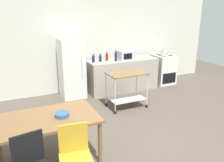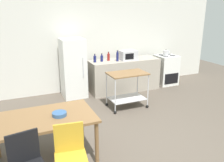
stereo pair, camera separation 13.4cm
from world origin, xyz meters
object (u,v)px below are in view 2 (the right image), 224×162
(dining_table, at_px, (44,122))
(bottle_hot_sauce, at_px, (117,57))
(microwave, at_px, (128,55))
(kettle, at_px, (166,53))
(refrigerator, at_px, (73,68))
(chair_mustard, at_px, (70,154))
(stove_oven, at_px, (166,70))
(bottle_soy_sauce, at_px, (102,58))
(fruit_bowl, at_px, (59,114))
(kitchen_cart, at_px, (127,84))
(bottle_olive_oil, at_px, (95,59))
(bottle_vinegar, at_px, (109,57))

(dining_table, relative_size, bottle_hot_sauce, 5.16)
(microwave, bearing_deg, kettle, -1.53)
(dining_table, bearing_deg, refrigerator, 66.48)
(chair_mustard, distance_m, stove_oven, 4.99)
(bottle_soy_sauce, xyz_separation_m, fruit_bowl, (-1.68, -2.57, -0.21))
(kettle, bearing_deg, dining_table, -148.43)
(kitchen_cart, relative_size, fruit_bowl, 4.22)
(bottle_olive_oil, height_order, bottle_vinegar, bottle_vinegar)
(kitchen_cart, relative_size, bottle_soy_sauce, 4.19)
(bottle_olive_oil, bearing_deg, refrigerator, 173.06)
(stove_oven, xyz_separation_m, bottle_vinegar, (-1.91, 0.06, 0.55))
(kitchen_cart, bearing_deg, bottle_olive_oil, 108.98)
(bottle_vinegar, distance_m, bottle_hot_sauce, 0.25)
(microwave, bearing_deg, refrigerator, 174.53)
(bottle_olive_oil, distance_m, bottle_vinegar, 0.42)
(kettle, bearing_deg, kitchen_cart, -150.27)
(fruit_bowl, distance_m, kettle, 4.42)
(kettle, bearing_deg, stove_oven, 39.67)
(chair_mustard, bearing_deg, stove_oven, 48.52)
(stove_oven, distance_m, bottle_vinegar, 1.98)
(stove_oven, height_order, fruit_bowl, stove_oven)
(bottle_olive_oil, bearing_deg, dining_table, -124.16)
(stove_oven, bearing_deg, kitchen_cart, -149.59)
(bottle_hot_sauce, height_order, kettle, bottle_hot_sauce)
(bottle_olive_oil, distance_m, kettle, 2.20)
(dining_table, relative_size, bottle_vinegar, 6.22)
(bottle_olive_oil, xyz_separation_m, fruit_bowl, (-1.47, -2.56, -0.21))
(bottle_vinegar, distance_m, fruit_bowl, 3.23)
(chair_mustard, bearing_deg, bottle_vinegar, 68.18)
(stove_oven, relative_size, kettle, 3.84)
(bottle_hot_sauce, xyz_separation_m, microwave, (0.34, 0.04, 0.00))
(refrigerator, bearing_deg, kettle, -3.70)
(stove_oven, distance_m, microwave, 1.49)
(bottle_olive_oil, relative_size, bottle_soy_sauce, 1.03)
(chair_mustard, height_order, kitchen_cart, chair_mustard)
(bottle_olive_oil, xyz_separation_m, bottle_soy_sauce, (0.20, 0.01, -0.01))
(bottle_vinegar, xyz_separation_m, kettle, (1.79, -0.15, 0.00))
(refrigerator, bearing_deg, bottle_olive_oil, -6.94)
(bottle_hot_sauce, bearing_deg, dining_table, -133.99)
(refrigerator, xyz_separation_m, kettle, (2.78, -0.18, 0.23))
(bottle_soy_sauce, bearing_deg, bottle_hot_sauce, -17.50)
(refrigerator, xyz_separation_m, kitchen_cart, (0.97, -1.21, -0.20))
(stove_oven, relative_size, refrigerator, 0.59)
(chair_mustard, xyz_separation_m, bottle_hot_sauce, (2.09, 3.12, 0.51))
(bottle_soy_sauce, distance_m, bottle_vinegar, 0.21)
(dining_table, xyz_separation_m, bottle_hot_sauce, (2.31, 2.39, 0.36))
(chair_mustard, height_order, microwave, microwave)
(dining_table, xyz_separation_m, kitchen_cart, (2.09, 1.37, -0.10))
(dining_table, distance_m, refrigerator, 2.81)
(bottle_hot_sauce, bearing_deg, bottle_soy_sauce, 162.50)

